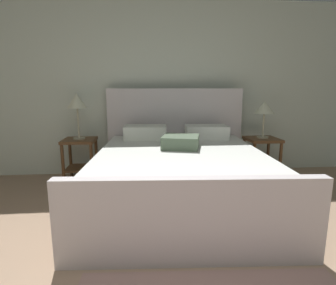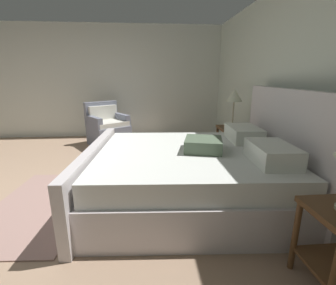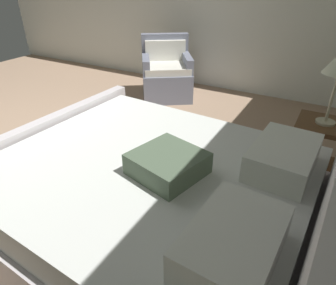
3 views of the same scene
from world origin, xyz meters
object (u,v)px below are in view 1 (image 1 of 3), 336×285
Objects in this scene: nightstand_right at (262,151)px; nightstand_left at (80,153)px; bed at (179,172)px; table_lamp_left at (77,102)px; table_lamp_right at (264,109)px.

nightstand_right is 2.60m from nightstand_left.
nightstand_right is (1.29, 0.74, 0.05)m from bed.
nightstand_right is 0.94× the size of table_lamp_left.
bed is at bearing -34.24° from nightstand_left.
nightstand_right is at bearing -123.69° from table_lamp_right.
bed is 1.49m from nightstand_right.
table_lamp_right reaches higher than nightstand_left.
nightstand_left is 0.71m from table_lamp_left.
bed is at bearing -34.24° from table_lamp_left.
table_lamp_left is (-1.30, 0.89, 0.76)m from bed.
table_lamp_left is (-2.59, 0.15, 0.71)m from nightstand_right.
table_lamp_right is at bearing -3.30° from nightstand_left.
bed is 1.63m from table_lamp_right.
bed is 1.57m from nightstand_left.
bed reaches higher than table_lamp_left.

